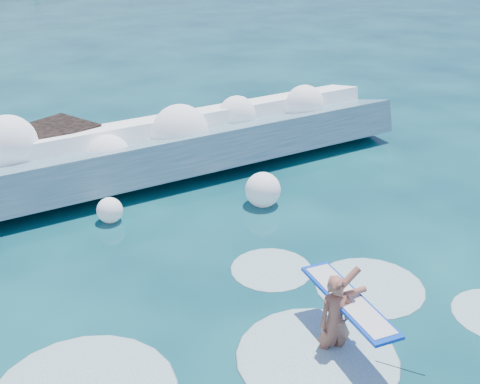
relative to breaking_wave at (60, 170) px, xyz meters
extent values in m
plane|color=#072D3D|center=(0.92, -6.51, -0.57)|extent=(200.00, 200.00, 0.00)
cube|color=#346B83|center=(0.00, -0.16, -0.10)|extent=(18.85, 2.87, 1.57)
cube|color=white|center=(0.00, 0.64, 0.38)|extent=(18.85, 1.33, 0.73)
cube|color=black|center=(0.15, 1.25, -0.06)|extent=(2.54, 2.32, 1.44)
imported|color=#985947|center=(1.99, -8.10, -0.04)|extent=(0.65, 0.49, 1.60)
cube|color=blue|center=(2.27, -8.05, 0.23)|extent=(0.80, 2.23, 0.05)
cube|color=silver|center=(2.27, -8.05, 0.25)|extent=(0.68, 2.04, 0.05)
cylinder|color=black|center=(2.17, -9.30, -0.12)|extent=(0.01, 0.91, 0.43)
sphere|color=white|center=(-0.98, 0.59, 0.68)|extent=(1.38, 1.38, 1.38)
sphere|color=white|center=(1.14, -0.36, 0.25)|extent=(1.05, 1.05, 1.05)
sphere|color=white|center=(3.15, -0.24, 0.45)|extent=(1.50, 1.50, 1.50)
sphere|color=white|center=(5.21, 0.33, 0.46)|extent=(1.06, 1.06, 1.06)
sphere|color=white|center=(7.18, -0.22, 0.60)|extent=(1.12, 1.12, 1.12)
sphere|color=white|center=(0.47, -2.14, -0.29)|extent=(0.58, 0.58, 0.58)
sphere|color=white|center=(3.84, -3.16, -0.19)|extent=(0.84, 0.84, 0.84)
ellipsoid|color=silver|center=(1.66, -8.12, -0.57)|extent=(2.56, 2.56, 0.13)
ellipsoid|color=silver|center=(3.68, -7.07, -0.57)|extent=(2.03, 2.03, 0.10)
ellipsoid|color=silver|center=(2.45, -5.64, -0.57)|extent=(1.59, 1.59, 0.08)
camera|label=1|loc=(-3.14, -13.82, 5.72)|focal=45.00mm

